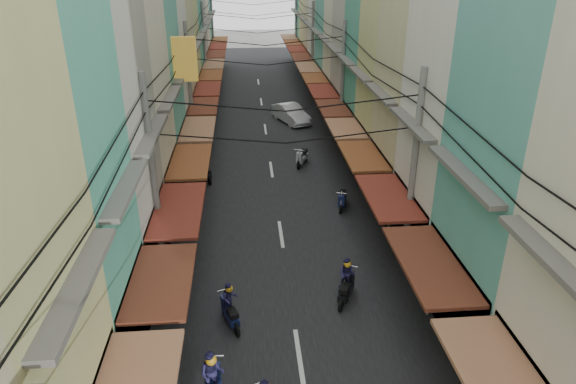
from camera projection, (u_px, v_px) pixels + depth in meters
ground at (293, 316)px, 18.33m from camera, size 160.00×160.00×0.00m
road at (267, 138)px, 36.44m from camera, size 10.00×80.00×0.02m
sidewalk_left at (174, 140)px, 35.93m from camera, size 3.00×80.00×0.06m
sidewalk_right at (357, 135)px, 36.93m from camera, size 3.00×80.00×0.06m
building_row_right at (402, 0)px, 29.92m from camera, size 7.80×68.98×22.59m
utility_poles at (269, 56)px, 29.18m from camera, size 10.20×66.13×8.20m
white_car at (291, 122)px, 39.92m from camera, size 5.24×3.58×1.72m
bicycle at (473, 276)px, 20.68m from camera, size 1.75×1.14×1.13m
moving_scooters at (274, 285)px, 19.14m from camera, size 7.45×21.57×2.00m
pedestrians at (179, 269)px, 19.23m from camera, size 12.00×26.61×2.25m
traffic_sign at (434, 264)px, 17.50m from camera, size 0.10×0.65×2.96m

